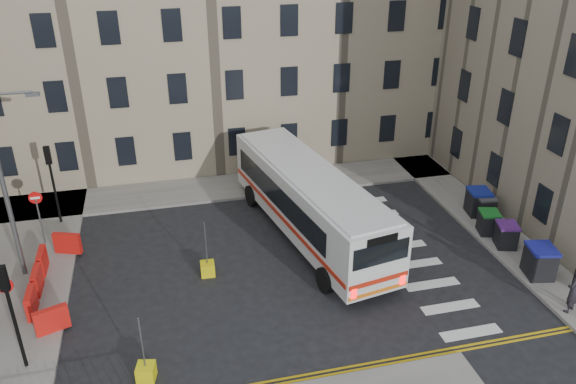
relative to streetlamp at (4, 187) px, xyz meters
name	(u,v)px	position (x,y,z in m)	size (l,w,h in m)	color
ground	(323,261)	(13.00, -2.00, -4.34)	(120.00, 120.00, 0.00)	black
pavement_north	(178,192)	(7.00, 6.60, -4.26)	(36.00, 3.20, 0.15)	slate
pavement_east	(458,200)	(22.00, 2.00, -4.26)	(2.40, 26.00, 0.15)	slate
terrace_north	(141,18)	(6.00, 13.50, 4.28)	(38.30, 10.80, 17.20)	gray
traffic_light_nw	(51,173)	(1.00, 4.50, -1.47)	(0.28, 0.22, 4.10)	black
traffic_light_sw	(9,302)	(1.00, -6.00, -1.47)	(0.28, 0.22, 4.10)	black
streetlamp	(4,187)	(0.00, 0.00, 0.00)	(0.50, 0.22, 8.14)	#595B5E
no_entry_north	(37,207)	(0.50, 2.50, -2.26)	(0.60, 0.08, 3.00)	#595B5E
no_entry_south	(7,297)	(0.50, -4.50, -2.26)	(0.60, 0.08, 3.00)	#595B5E
roadworks_barriers	(47,279)	(1.16, -1.50, -3.69)	(1.66, 6.26, 1.00)	red
bus	(309,200)	(12.97, 0.41, -2.38)	(5.08, 12.76, 3.39)	silver
wheelie_bin_a	(540,261)	(21.63, -5.44, -3.48)	(1.33, 1.46, 1.39)	black
wheelie_bin_b	(506,235)	(21.64, -2.96, -3.60)	(1.18, 1.27, 1.16)	black
wheelie_bin_c	(488,222)	(21.50, -1.67, -3.61)	(1.13, 1.23, 1.14)	black
wheelie_bin_d	(484,206)	(22.16, -0.15, -3.59)	(0.98, 1.12, 1.19)	black
wheelie_bin_e	(478,202)	(22.05, 0.24, -3.51)	(1.24, 1.37, 1.34)	black
pedestrian	(574,290)	(21.31, -7.90, -3.20)	(0.72, 0.47, 1.97)	black
bollard_yellow	(208,269)	(7.77, -1.79, -4.04)	(0.60, 0.60, 0.60)	#D4C10B
bollard_chevron	(146,372)	(5.04, -7.49, -4.04)	(0.60, 0.60, 0.60)	#D2CA0C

